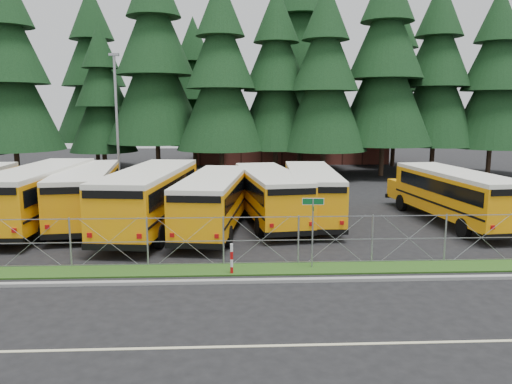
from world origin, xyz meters
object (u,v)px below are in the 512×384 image
bus_2 (88,196)px  bus_6 (311,195)px  light_standard (117,118)px  bus_5 (269,196)px  street_sign (313,218)px  striped_bollard (232,259)px  bus_1 (43,196)px  bus_3 (153,199)px  bus_east (451,197)px  bus_4 (215,203)px

bus_2 → bus_6: bus_2 is taller
bus_2 → light_standard: bearing=85.6°
bus_2 → bus_5: (9.90, -0.24, -0.08)m
street_sign → striped_bollard: street_sign is taller
bus_5 → bus_6: bus_6 is taller
bus_1 → bus_6: bus_1 is taller
bus_2 → bus_3: bearing=-32.4°
bus_1 → bus_east: (22.02, -0.44, -0.13)m
bus_5 → street_sign: (1.10, -8.35, 0.61)m
bus_4 → striped_bollard: (0.87, -7.11, -0.84)m
bus_east → striped_bollard: bus_east is taller
bus_2 → striped_bollard: bearing=-56.8°
bus_3 → light_standard: size_ratio=1.19×
street_sign → light_standard: size_ratio=0.28×
bus_4 → bus_6: bearing=30.0°
bus_4 → bus_5: bearing=39.5°
bus_2 → bus_5: size_ratio=1.06×
bus_1 → striped_bollard: bearing=-38.2°
bus_1 → bus_2: (2.19, 0.57, -0.08)m
bus_5 → bus_east: (9.93, -0.77, 0.03)m
street_sign → striped_bollard: 3.49m
light_standard → bus_5: bearing=-44.9°
bus_4 → light_standard: bearing=129.6°
bus_4 → bus_east: 12.87m
bus_east → striped_bollard: 14.49m
bus_3 → light_standard: 13.29m
bus_3 → bus_east: size_ratio=1.10×
bus_2 → bus_4: bus_2 is taller
bus_6 → light_standard: bearing=145.3°
street_sign → bus_east: bearing=40.6°
bus_4 → bus_5: size_ratio=1.01×
bus_3 → bus_east: bus_3 is taller
street_sign → bus_5: bearing=97.5°
bus_1 → striped_bollard: bus_1 is taller
bus_2 → street_sign: size_ratio=4.08×
striped_bollard → bus_2: bearing=130.7°
street_sign → bus_3: bearing=136.6°
bus_2 → bus_5: bearing=-8.9°
bus_6 → bus_east: size_ratio=0.99×
bus_5 → street_sign: 8.44m
bus_2 → bus_3: size_ratio=0.95×
bus_2 → light_standard: (-0.56, 10.17, 4.00)m
bus_2 → bus_5: 9.91m
bus_2 → bus_4: (7.00, -2.03, -0.07)m
bus_east → light_standard: bearing=144.9°
striped_bollard → bus_5: bearing=77.1°
bus_5 → bus_6: size_ratio=0.99×
light_standard → striped_bollard: bearing=-66.4°
bus_5 → street_sign: bus_5 is taller
bus_1 → bus_5: size_ratio=1.11×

